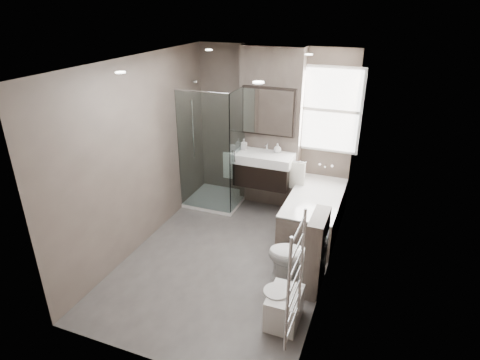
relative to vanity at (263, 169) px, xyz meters
The scene contains 15 objects.
room 1.53m from the vanity, 90.00° to the right, with size 2.70×3.90×2.70m.
vanity_pier 0.66m from the vanity, 90.00° to the left, with size 1.00×0.25×2.60m, color #5B5048.
vanity is the anchor object (origin of this frame).
mirror_cabinet 0.91m from the vanity, 90.00° to the left, with size 0.86×0.08×0.76m.
towel_left 0.56m from the vanity, behind, with size 0.24×0.06×0.44m, color white.
towel_right 0.56m from the vanity, ahead, with size 0.24×0.06×0.44m, color white.
shower_enclosure 0.80m from the vanity, behind, with size 0.90×0.90×2.00m.
bathtub 1.07m from the vanity, 19.37° to the right, with size 0.75×1.60×0.57m.
window 1.37m from the vanity, 26.58° to the left, with size 0.98×0.06×1.33m.
toilet 1.93m from the vanity, 59.16° to the right, with size 0.40×0.71×0.72m, color white.
cistern_box 2.08m from the vanity, 54.16° to the right, with size 0.19×0.55×1.00m.
bidet 2.63m from the vanity, 66.75° to the right, with size 0.41×0.47×0.49m.
towel_radiator 3.30m from the vanity, 67.55° to the right, with size 0.03×0.49×1.10m.
soap_bottle_a 0.50m from the vanity, behind, with size 0.08×0.08×0.18m, color white.
soap_bottle_b 0.41m from the vanity, 33.33° to the left, with size 0.12×0.12×0.15m, color white.
Camera 1 is at (1.79, -4.26, 3.23)m, focal length 30.00 mm.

